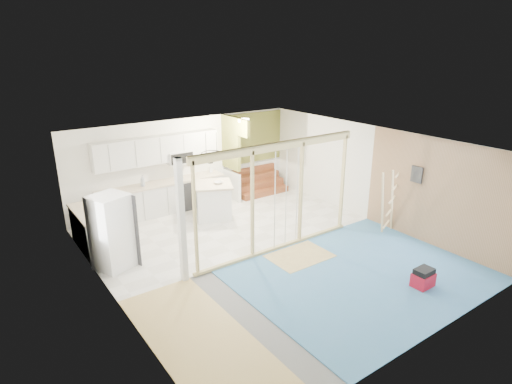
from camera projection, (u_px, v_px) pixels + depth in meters
room at (267, 200)px, 9.53m from camera, size 7.01×8.01×2.61m
floor_overlays at (267, 251)px, 10.04m from camera, size 7.00×8.00×0.03m
stud_frame at (257, 190)px, 9.28m from camera, size 4.66×0.14×2.60m
base_cabinets at (144, 206)px, 11.51m from camera, size 4.45×2.24×0.93m
upper_cabinets at (160, 150)px, 11.83m from camera, size 3.60×0.41×0.85m
green_partition at (249, 166)px, 13.58m from camera, size 2.25×1.51×2.60m
pot_rack at (212, 155)px, 10.59m from camera, size 0.52×0.52×0.72m
sheathing_panel at (439, 195)px, 9.90m from camera, size 0.02×4.00×2.60m
electrical_panel at (417, 174)px, 10.22m from camera, size 0.04×0.30×0.40m
ceiling_light at (244, 120)px, 12.20m from camera, size 0.32×0.32×0.08m
fridge at (112, 232)px, 9.05m from camera, size 0.93×0.90×1.66m
island at (213, 201)px, 11.84m from camera, size 1.34×1.34×0.99m
bowl at (218, 183)px, 11.68m from camera, size 0.26×0.26×0.06m
soap_bottle_a at (143, 181)px, 11.61m from camera, size 0.15×0.15×0.32m
soap_bottle_b at (211, 169)px, 12.90m from camera, size 0.11×0.11×0.21m
toolbox at (423, 278)px, 8.50m from camera, size 0.43×0.32×0.40m
ladder at (389, 201)px, 10.73m from camera, size 0.90×0.16×1.69m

